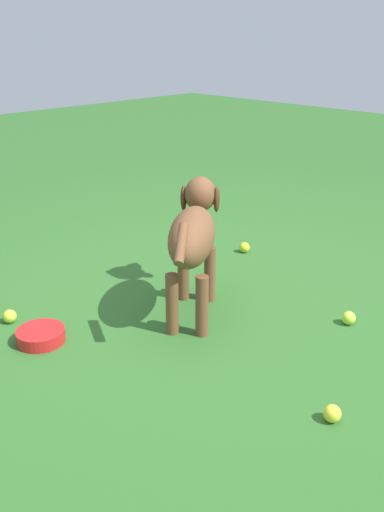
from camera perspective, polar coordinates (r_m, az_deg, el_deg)
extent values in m
plane|color=#2D6026|center=(2.85, 1.34, -5.57)|extent=(14.00, 14.00, 0.00)
ellipsoid|color=brown|center=(2.64, 0.00, 2.03)|extent=(0.50, 0.57, 0.24)
cylinder|color=brown|center=(2.91, -0.89, -1.69)|extent=(0.06, 0.06, 0.30)
cylinder|color=brown|center=(2.90, 1.82, -1.84)|extent=(0.06, 0.06, 0.30)
cylinder|color=brown|center=(2.59, -2.04, -4.91)|extent=(0.06, 0.06, 0.30)
cylinder|color=brown|center=(2.58, 1.01, -5.10)|extent=(0.06, 0.06, 0.30)
ellipsoid|color=brown|center=(2.91, 0.85, 6.30)|extent=(0.24, 0.24, 0.18)
ellipsoid|color=#472B19|center=(3.00, 1.02, 6.31)|extent=(0.14, 0.15, 0.07)
sphere|color=black|center=(3.05, 1.15, 6.61)|extent=(0.03, 0.03, 0.03)
ellipsoid|color=#472B19|center=(2.92, -0.86, 5.89)|extent=(0.06, 0.07, 0.14)
ellipsoid|color=#472B19|center=(2.90, 2.52, 5.76)|extent=(0.06, 0.07, 0.14)
cylinder|color=brown|center=(2.29, -1.10, 1.24)|extent=(0.14, 0.17, 0.14)
sphere|color=#C2E340|center=(2.82, 15.61, -6.08)|extent=(0.07, 0.07, 0.07)
sphere|color=#C1D22B|center=(3.57, 5.35, 0.87)|extent=(0.07, 0.07, 0.07)
sphere|color=yellow|center=(2.18, 14.04, -15.25)|extent=(0.07, 0.07, 0.07)
sphere|color=#C0DB36|center=(2.87, -18.02, -5.84)|extent=(0.07, 0.07, 0.07)
cylinder|color=red|center=(2.67, -15.10, -7.80)|extent=(0.22, 0.22, 0.06)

